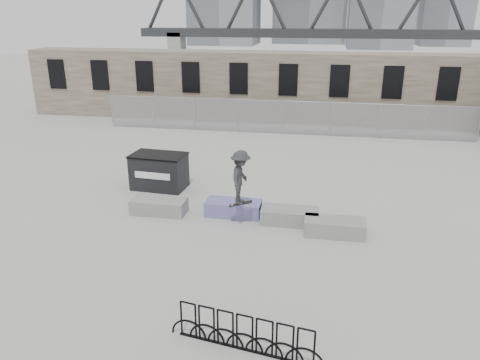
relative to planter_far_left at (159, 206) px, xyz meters
name	(u,v)px	position (x,y,z in m)	size (l,w,h in m)	color
ground	(251,219)	(3.42, 0.08, -0.29)	(120.00, 120.00, 0.00)	#A7A7A2
stone_wall	(289,87)	(3.42, 16.32, 1.97)	(36.00, 2.58, 4.50)	#665B4B
chainlink_fence	(284,117)	(3.42, 12.58, 0.75)	(22.06, 0.06, 2.02)	gray
planter_far_left	(159,206)	(0.00, 0.00, 0.00)	(2.00, 0.90, 0.53)	gray
planter_center_left	(233,207)	(2.74, 0.32, 0.00)	(2.00, 0.90, 0.53)	#3936A2
planter_center_right	(290,215)	(4.81, -0.02, 0.00)	(2.00, 0.90, 0.53)	gray
planter_offset	(335,226)	(6.36, -0.65, 0.00)	(2.00, 0.90, 0.53)	gray
dumpster	(159,171)	(-0.85, 2.50, 0.45)	(2.33, 1.53, 1.47)	black
bike_rack	(245,334)	(4.36, -6.77, 0.15)	(3.55, 0.66, 0.90)	black
truss_bridge	(385,33)	(13.42, 55.08, 3.84)	(70.00, 3.00, 9.80)	#2D3033
skateboarder	(241,177)	(3.14, -0.49, 1.47)	(0.81, 1.24, 2.00)	#2E2E31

